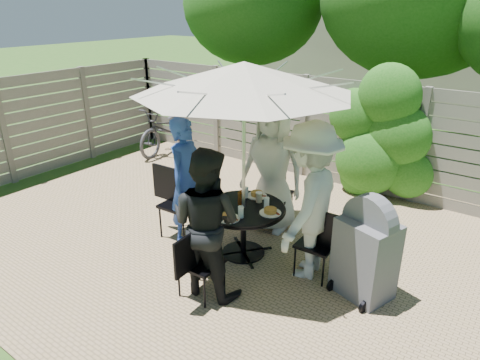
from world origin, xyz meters
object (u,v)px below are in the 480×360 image
Objects in this scene: umbrella at (244,78)px; person_right at (309,202)px; plate_back at (257,194)px; bbq_grill at (366,252)px; glass_right at (267,203)px; glass_left at (221,201)px; syrup_jug at (241,198)px; glass_back at (246,192)px; chair_front at (201,276)px; chair_right at (317,257)px; person_back at (273,167)px; patio_table at (243,222)px; chair_back at (275,205)px; person_front at (206,223)px; bicycle at (168,129)px; plate_left at (218,199)px; coffee_cup at (259,198)px; person_left at (187,181)px; plate_front at (229,217)px; plate_right at (270,211)px; chair_left at (181,217)px; glass_front at (241,212)px.

umbrella is 1.54m from person_right.
bbq_grill reaches higher than plate_back.
umbrella is at bearing -157.96° from bbq_grill.
glass_left is at bearing -150.68° from glass_right.
glass_back is at bearing 109.41° from syrup_jug.
chair_right is (0.83, 1.08, 0.00)m from chair_front.
person_back is at bearing 86.90° from glass_back.
patio_table is at bearing -32.48° from syrup_jug.
person_right reaches higher than syrup_jug.
chair_back is 1.01m from glass_right.
person_front is 5.07m from bicycle.
plate_left is 1.62× the size of syrup_jug.
plate_back is (-0.15, 1.18, -0.14)m from person_front.
person_back is at bearing -90.00° from person_front.
plate_back is at bearing 132.86° from coffee_cup.
coffee_cup is 0.10× the size of bbq_grill.
person_left is 0.49m from plate_left.
plate_back is 0.37m from glass_right.
glass_back is 0.07× the size of bicycle.
glass_back is (0.69, 0.35, -0.10)m from person_left.
chair_back is 1.39m from plate_front.
chair_back is 1.88m from person_front.
plate_left is at bearing 142.32° from plate_front.
plate_front is at bearing -90.00° from person_front.
glass_back is (-0.49, 0.20, 0.05)m from plate_right.
person_left is 0.92m from plate_front.
syrup_jug is (-0.89, -0.06, -0.17)m from person_right.
patio_table is 0.43m from plate_right.
person_right is 7.08× the size of plate_left.
bicycle is (-2.79, 2.58, 0.20)m from chair_left.
plate_right is (1.18, 0.15, -0.15)m from person_left.
coffee_cup is (-0.89, 0.11, 0.47)m from chair_right.
chair_left is at bearing -172.76° from umbrella.
glass_back is (-0.96, 0.14, -0.18)m from person_right.
bbq_grill is at bearing -4.92° from glass_back.
bicycle is (-3.87, 3.41, 0.24)m from chair_front.
chair_right reaches higher than plate_back.
plate_right is 0.37m from glass_front.
plate_left reaches higher than patio_table.
person_left is (-0.82, -0.11, 0.38)m from patio_table.
person_front is at bearing -90.00° from person_back.
glass_right is at bearing 29.32° from patio_table.
glass_right is 4.62m from bicycle.
glass_front is 0.48m from coffee_cup.
bbq_grill is (1.64, -0.86, 0.26)m from chair_back.
person_front is at bearing -88.12° from coffee_cup.
person_right is 0.99m from glass_back.
chair_back is 0.49× the size of bicycle.
bbq_grill is (1.45, -0.13, -0.19)m from coffee_cup.
chair_back is 3.56× the size of plate_back.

